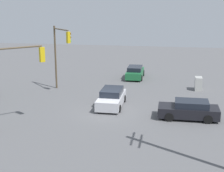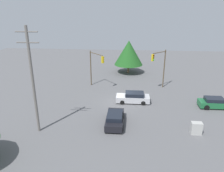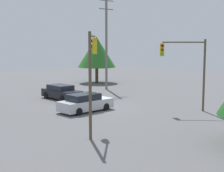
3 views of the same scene
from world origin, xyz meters
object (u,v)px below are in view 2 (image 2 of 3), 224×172
Objects in this scene: traffic_signal_cross at (96,64)px; electrical_cabinet at (196,128)px; sedan_green at (215,103)px; sedan_dark at (115,119)px; traffic_signal_main at (160,63)px; sedan_silver at (133,98)px.

traffic_signal_cross is 18.84m from electrical_cabinet.
sedan_dark reaches higher than sedan_green.
traffic_signal_main reaches higher than traffic_signal_cross.
sedan_dark is (13.02, 5.59, 0.01)m from sedan_green.
sedan_dark is at bearing 161.78° from sedan_silver.
electrical_cabinet is (-6.65, 7.68, -0.04)m from sedan_silver.
sedan_dark is 14.18m from traffic_signal_main.
electrical_cabinet is (4.26, 6.86, -0.02)m from sedan_green.
traffic_signal_main is at bearing -79.43° from electrical_cabinet.
sedan_green is 18.62m from traffic_signal_cross.
sedan_green is 0.68× the size of traffic_signal_main.
sedan_green is 0.94× the size of sedan_dark.
traffic_signal_main reaches higher than electrical_cabinet.
electrical_cabinet is at bearing -8.26° from sedan_dark.
traffic_signal_main is (-4.14, -5.80, 3.60)m from sedan_silver.
sedan_silver is at bearing -94.30° from sedan_green.
electrical_cabinet is at bearing -31.82° from sedan_green.
sedan_green is at bearing 26.16° from traffic_signal_cross.
sedan_dark is 0.72× the size of traffic_signal_main.
sedan_green is at bearing 91.66° from traffic_signal_main.
traffic_signal_cross is (10.34, 0.14, -0.21)m from traffic_signal_main.
electrical_cabinet is (-2.52, 13.48, -3.63)m from traffic_signal_main.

